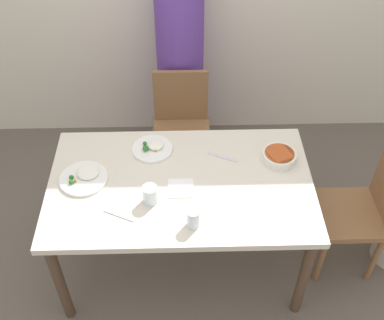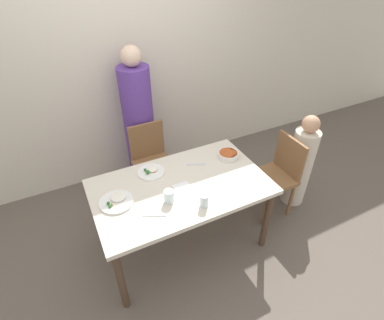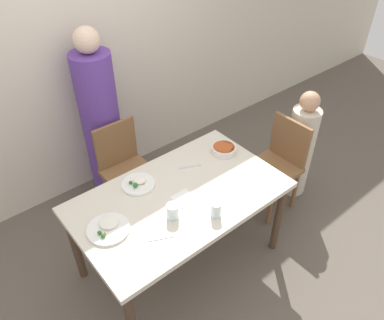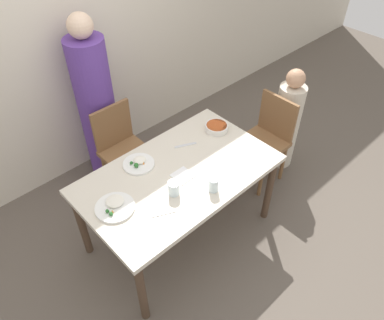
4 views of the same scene
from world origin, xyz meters
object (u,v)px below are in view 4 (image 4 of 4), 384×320
Objects in this scene: bowl_curry at (217,127)px; chair_child_spot at (267,137)px; person_adult at (97,108)px; glass_water_tall at (214,185)px; chair_adult_spot at (123,148)px; plate_rice_adult at (115,206)px; person_child at (286,123)px.

chair_child_spot is at bearing -19.82° from bowl_curry.
person_adult is 1.42m from glass_water_tall.
bowl_curry is (0.56, -0.61, 0.28)m from chair_adult_spot.
chair_adult_spot is 1.12m from glass_water_tall.
chair_adult_spot is at bearing -90.00° from person_adult.
plate_rice_adult is 0.69m from glass_water_tall.
chair_adult_spot is 0.88m from bowl_curry.
person_child reaches higher than plate_rice_adult.
plate_rice_adult is (-1.61, 0.06, 0.26)m from chair_child_spot.
glass_water_tall is at bearing -167.71° from person_child.
plate_rice_adult is 2.52× the size of glass_water_tall.
person_adult is at bearing 63.15° from plate_rice_adult.
person_child reaches higher than glass_water_tall.
person_adult is 1.11m from bowl_curry.
person_adult reaches higher than bowl_curry.
plate_rice_adult is at bearing 178.34° from person_child.
chair_child_spot is 1.57m from person_adult.
person_adult reaches higher than plate_rice_adult.
person_child is at bearing -1.66° from plate_rice_adult.
chair_adult_spot is 0.95m from plate_rice_adult.
chair_adult_spot reaches higher than bowl_curry.
person_child is 1.37m from glass_water_tall.
chair_adult_spot is at bearing 149.87° from person_child.
chair_adult_spot is 1.00× the size of chair_child_spot.
bowl_curry is at bearing 6.40° from plate_rice_adult.
chair_adult_spot reaches higher than glass_water_tall.
person_adult is (-1.06, 1.13, 0.26)m from chair_child_spot.
chair_child_spot is 0.81× the size of person_child.
glass_water_tall is (0.05, -1.08, 0.30)m from chair_adult_spot.
person_child is 9.95× the size of glass_water_tall.
bowl_curry is 0.73× the size of plate_rice_adult.
person_adult is 1.79m from person_child.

